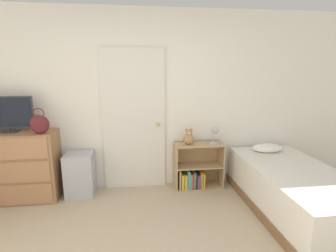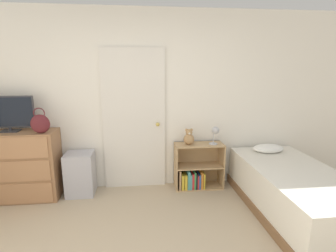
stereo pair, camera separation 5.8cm
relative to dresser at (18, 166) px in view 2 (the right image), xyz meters
The scene contains 10 objects.
wall_back 1.88m from the dresser, ahead, with size 10.00×0.06×2.55m.
door_closed 1.67m from the dresser, ahead, with size 0.89×0.09×2.02m.
dresser is the anchor object (origin of this frame).
tv 0.71m from the dresser, 148.50° to the left, with size 0.65×0.16×0.47m.
handbag 0.72m from the dresser, 16.65° to the right, with size 0.24×0.12×0.33m.
storage_bin 0.81m from the dresser, ahead, with size 0.38×0.36×0.60m.
bookshelf 2.45m from the dresser, ahead, with size 0.71×0.30×0.67m.
teddy_bear 2.36m from the dresser, ahead, with size 0.15×0.15×0.23m.
desk_lamp 2.73m from the dresser, ahead, with size 0.14×0.13×0.26m.
bed 3.57m from the dresser, 12.50° to the right, with size 0.99×2.00×0.67m.
Camera 2 is at (-0.05, -1.59, 1.75)m, focal length 28.00 mm.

